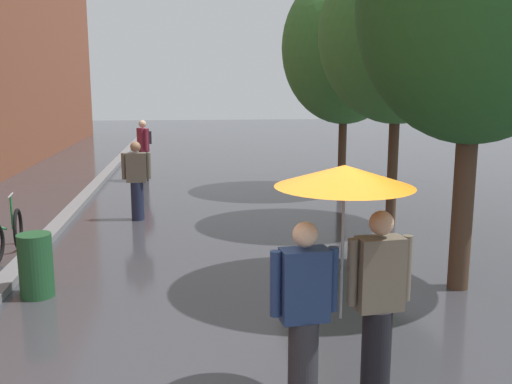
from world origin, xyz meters
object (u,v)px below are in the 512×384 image
at_px(pedestrian_walking_midground, 137,180).
at_px(pedestrian_walking_far, 144,149).
at_px(street_tree_0, 477,3).
at_px(litter_bin, 36,265).
at_px(street_tree_2, 345,48).
at_px(couple_under_umbrella, 343,248).
at_px(street_tree_1, 398,34).

relative_size(pedestrian_walking_midground, pedestrian_walking_far, 0.93).
xyz_separation_m(street_tree_0, litter_bin, (-5.68, 0.31, -3.36)).
distance_m(street_tree_0, street_tree_2, 7.32).
bearing_deg(pedestrian_walking_far, couple_under_umbrella, -77.82).
xyz_separation_m(street_tree_0, couple_under_umbrella, (-2.37, -2.69, -2.35)).
bearing_deg(couple_under_umbrella, street_tree_0, 48.67).
xyz_separation_m(couple_under_umbrella, pedestrian_walking_midground, (-2.38, 7.28, -0.60)).
height_order(litter_bin, pedestrian_walking_far, pedestrian_walking_far).
bearing_deg(street_tree_0, litter_bin, 176.89).
distance_m(street_tree_2, couple_under_umbrella, 10.59).
xyz_separation_m(street_tree_1, couple_under_umbrella, (-2.68, -6.34, -2.27)).
distance_m(street_tree_0, pedestrian_walking_midground, 7.23).
xyz_separation_m(litter_bin, pedestrian_walking_far, (0.70, 9.15, 0.50)).
bearing_deg(litter_bin, street_tree_0, -3.11).
bearing_deg(couple_under_umbrella, pedestrian_walking_far, 102.18).
xyz_separation_m(street_tree_0, pedestrian_walking_far, (-4.99, 9.46, -2.85)).
xyz_separation_m(street_tree_2, litter_bin, (-5.95, -7.01, -3.23)).
distance_m(street_tree_1, street_tree_2, 3.67).
distance_m(couple_under_umbrella, pedestrian_walking_far, 12.44).
relative_size(street_tree_0, street_tree_2, 1.00).
relative_size(street_tree_2, litter_bin, 6.57).
bearing_deg(street_tree_1, street_tree_2, 90.76).
bearing_deg(couple_under_umbrella, street_tree_1, 67.10).
bearing_deg(pedestrian_walking_midground, street_tree_0, -44.00).
bearing_deg(pedestrian_walking_midground, street_tree_1, -10.53).
relative_size(street_tree_2, couple_under_umbrella, 2.62).
relative_size(street_tree_1, pedestrian_walking_far, 3.09).
distance_m(street_tree_1, pedestrian_walking_far, 8.34).
relative_size(street_tree_0, pedestrian_walking_far, 3.20).
xyz_separation_m(street_tree_2, pedestrian_walking_midground, (-5.01, -2.73, -2.83)).
relative_size(street_tree_0, pedestrian_walking_midground, 3.45).
distance_m(street_tree_2, pedestrian_walking_far, 6.29).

